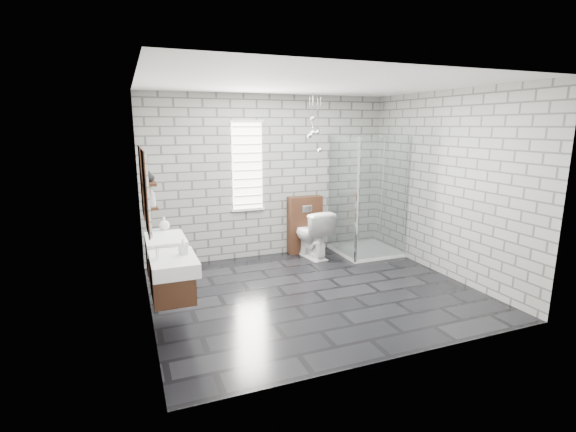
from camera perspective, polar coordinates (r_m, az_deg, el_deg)
floor at (r=5.76m, az=3.59°, el=-10.32°), size 4.20×3.60×0.02m
ceiling at (r=5.34m, az=4.00°, el=17.72°), size 4.20×3.60×0.02m
wall_back at (r=7.05m, az=-2.48°, el=5.34°), size 4.20×0.02×2.70m
wall_front at (r=3.85m, az=15.26°, el=-0.93°), size 4.20×0.02×2.70m
wall_left at (r=4.89m, az=-19.24°, el=1.56°), size 0.02×3.60×2.70m
wall_right at (r=6.56m, az=20.78°, el=4.03°), size 0.02×3.60×2.70m
vanity_left at (r=4.59m, az=-15.91°, el=-6.57°), size 0.47×0.70×1.57m
vanity_right at (r=5.41m, az=-16.83°, el=-3.75°), size 0.47×0.70×1.57m
shelf_lower at (r=4.85m, az=-18.25°, el=1.18°), size 0.14×0.30×0.03m
shelf_upper at (r=4.81m, az=-18.45°, el=4.22°), size 0.14×0.30×0.03m
window at (r=6.88m, az=-5.60°, el=6.80°), size 0.56×0.05×1.48m
cistern_panel at (r=7.31m, az=2.29°, el=-1.18°), size 0.60×0.20×1.00m
flush_plate at (r=7.15m, az=2.65°, el=0.98°), size 0.18×0.01×0.12m
shower_enclosure at (r=7.28m, az=10.47°, el=-1.41°), size 1.00×1.00×2.03m
pendant_cluster at (r=6.82m, az=3.61°, el=11.23°), size 0.26×0.25×0.93m
toilet at (r=7.08m, az=3.21°, el=-2.40°), size 0.56×0.85×0.82m
soap_bottle_a at (r=4.59m, az=-14.15°, el=-4.09°), size 0.10×0.10×0.17m
soap_bottle_b at (r=5.74m, az=-16.56°, el=-0.97°), size 0.16×0.16×0.17m
soap_bottle_c at (r=4.74m, az=-18.16°, el=2.46°), size 0.11×0.11×0.22m
vase at (r=4.86m, az=-18.43°, el=5.17°), size 0.14×0.14×0.12m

